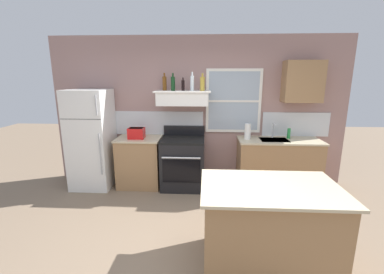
{
  "coord_description": "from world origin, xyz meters",
  "views": [
    {
      "loc": [
        0.16,
        -2.55,
        1.99
      ],
      "look_at": [
        -0.05,
        1.2,
        1.1
      ],
      "focal_mm": 24.05,
      "sensor_mm": 36.0,
      "label": 1
    }
  ],
  "objects_px": {
    "kitchen_island": "(268,226)",
    "stove_range": "(183,163)",
    "bottle_champagne_gold_foil": "(202,84)",
    "dish_soap_bottle": "(289,133)",
    "refrigerator": "(92,139)",
    "paper_towel_roll": "(248,132)",
    "bottle_amber_wine": "(165,83)",
    "bottle_dark_green_wine": "(173,83)",
    "bottle_clear_tall": "(192,83)",
    "toaster": "(136,133)",
    "bottle_balsamic_dark": "(183,85)"
  },
  "relations": [
    {
      "from": "bottle_amber_wine",
      "to": "dish_soap_bottle",
      "type": "distance_m",
      "value": 2.37
    },
    {
      "from": "refrigerator",
      "to": "dish_soap_bottle",
      "type": "height_order",
      "value": "refrigerator"
    },
    {
      "from": "bottle_champagne_gold_foil",
      "to": "refrigerator",
      "type": "bearing_deg",
      "value": -177.84
    },
    {
      "from": "stove_range",
      "to": "bottle_amber_wine",
      "type": "distance_m",
      "value": 1.45
    },
    {
      "from": "stove_range",
      "to": "paper_towel_roll",
      "type": "xyz_separation_m",
      "value": [
        1.14,
        0.04,
        0.58
      ]
    },
    {
      "from": "stove_range",
      "to": "bottle_clear_tall",
      "type": "xyz_separation_m",
      "value": [
        0.16,
        0.04,
        1.41
      ]
    },
    {
      "from": "paper_towel_roll",
      "to": "dish_soap_bottle",
      "type": "xyz_separation_m",
      "value": [
        0.74,
        0.1,
        -0.04
      ]
    },
    {
      "from": "refrigerator",
      "to": "bottle_champagne_gold_foil",
      "type": "relative_size",
      "value": 6.04
    },
    {
      "from": "kitchen_island",
      "to": "bottle_balsamic_dark",
      "type": "bearing_deg",
      "value": 117.0
    },
    {
      "from": "bottle_amber_wine",
      "to": "kitchen_island",
      "type": "bearing_deg",
      "value": -56.68
    },
    {
      "from": "refrigerator",
      "to": "paper_towel_roll",
      "type": "distance_m",
      "value": 2.79
    },
    {
      "from": "bottle_amber_wine",
      "to": "bottle_dark_green_wine",
      "type": "distance_m",
      "value": 0.18
    },
    {
      "from": "kitchen_island",
      "to": "stove_range",
      "type": "bearing_deg",
      "value": 118.47
    },
    {
      "from": "bottle_balsamic_dark",
      "to": "bottle_champagne_gold_foil",
      "type": "distance_m",
      "value": 0.35
    },
    {
      "from": "toaster",
      "to": "paper_towel_roll",
      "type": "distance_m",
      "value": 1.96
    },
    {
      "from": "stove_range",
      "to": "kitchen_island",
      "type": "relative_size",
      "value": 0.78
    },
    {
      "from": "bottle_dark_green_wine",
      "to": "bottle_champagne_gold_foil",
      "type": "relative_size",
      "value": 1.02
    },
    {
      "from": "toaster",
      "to": "stove_range",
      "type": "relative_size",
      "value": 0.27
    },
    {
      "from": "bottle_clear_tall",
      "to": "paper_towel_roll",
      "type": "xyz_separation_m",
      "value": [
        0.98,
        -0.0,
        -0.83
      ]
    },
    {
      "from": "refrigerator",
      "to": "paper_towel_roll",
      "type": "bearing_deg",
      "value": 1.24
    },
    {
      "from": "stove_range",
      "to": "bottle_dark_green_wine",
      "type": "height_order",
      "value": "bottle_dark_green_wine"
    },
    {
      "from": "toaster",
      "to": "kitchen_island",
      "type": "bearing_deg",
      "value": -45.81
    },
    {
      "from": "kitchen_island",
      "to": "bottle_clear_tall",
      "type": "bearing_deg",
      "value": 114.22
    },
    {
      "from": "refrigerator",
      "to": "bottle_clear_tall",
      "type": "height_order",
      "value": "bottle_clear_tall"
    },
    {
      "from": "paper_towel_roll",
      "to": "toaster",
      "type": "bearing_deg",
      "value": -178.24
    },
    {
      "from": "refrigerator",
      "to": "bottle_champagne_gold_foil",
      "type": "xyz_separation_m",
      "value": [
        1.99,
        0.07,
        0.98
      ]
    },
    {
      "from": "toaster",
      "to": "bottle_amber_wine",
      "type": "distance_m",
      "value": 1.01
    },
    {
      "from": "dish_soap_bottle",
      "to": "kitchen_island",
      "type": "relative_size",
      "value": 0.13
    },
    {
      "from": "stove_range",
      "to": "bottle_amber_wine",
      "type": "bearing_deg",
      "value": 154.73
    },
    {
      "from": "bottle_clear_tall",
      "to": "paper_towel_roll",
      "type": "relative_size",
      "value": 1.17
    },
    {
      "from": "bottle_amber_wine",
      "to": "kitchen_island",
      "type": "height_order",
      "value": "bottle_amber_wine"
    },
    {
      "from": "bottle_dark_green_wine",
      "to": "dish_soap_bottle",
      "type": "xyz_separation_m",
      "value": [
        2.05,
        0.07,
        -0.87
      ]
    },
    {
      "from": "bottle_dark_green_wine",
      "to": "dish_soap_bottle",
      "type": "distance_m",
      "value": 2.23
    },
    {
      "from": "refrigerator",
      "to": "stove_range",
      "type": "xyz_separation_m",
      "value": [
        1.65,
        0.02,
        -0.42
      ]
    },
    {
      "from": "stove_range",
      "to": "bottle_dark_green_wine",
      "type": "xyz_separation_m",
      "value": [
        -0.17,
        0.07,
        1.41
      ]
    },
    {
      "from": "bottle_balsamic_dark",
      "to": "bottle_amber_wine",
      "type": "bearing_deg",
      "value": 175.09
    },
    {
      "from": "bottle_dark_green_wine",
      "to": "paper_towel_roll",
      "type": "relative_size",
      "value": 1.11
    },
    {
      "from": "bottle_champagne_gold_foil",
      "to": "dish_soap_bottle",
      "type": "bearing_deg",
      "value": 3.17
    },
    {
      "from": "dish_soap_bottle",
      "to": "kitchen_island",
      "type": "bearing_deg",
      "value": -111.08
    },
    {
      "from": "refrigerator",
      "to": "paper_towel_roll",
      "type": "height_order",
      "value": "refrigerator"
    },
    {
      "from": "refrigerator",
      "to": "kitchen_island",
      "type": "relative_size",
      "value": 1.26
    },
    {
      "from": "bottle_dark_green_wine",
      "to": "bottle_clear_tall",
      "type": "bearing_deg",
      "value": -4.31
    },
    {
      "from": "bottle_amber_wine",
      "to": "bottle_clear_tall",
      "type": "xyz_separation_m",
      "value": [
        0.49,
        -0.11,
        0.01
      ]
    },
    {
      "from": "bottle_amber_wine",
      "to": "bottle_dark_green_wine",
      "type": "xyz_separation_m",
      "value": [
        0.16,
        -0.09,
        -0.0
      ]
    },
    {
      "from": "paper_towel_roll",
      "to": "kitchen_island",
      "type": "bearing_deg",
      "value": -92.01
    },
    {
      "from": "stove_range",
      "to": "bottle_amber_wine",
      "type": "height_order",
      "value": "bottle_amber_wine"
    },
    {
      "from": "refrigerator",
      "to": "bottle_champagne_gold_foil",
      "type": "height_order",
      "value": "bottle_champagne_gold_foil"
    },
    {
      "from": "bottle_champagne_gold_foil",
      "to": "paper_towel_roll",
      "type": "relative_size",
      "value": 1.08
    },
    {
      "from": "stove_range",
      "to": "bottle_balsamic_dark",
      "type": "distance_m",
      "value": 1.38
    },
    {
      "from": "bottle_amber_wine",
      "to": "refrigerator",
      "type": "bearing_deg",
      "value": -172.33
    }
  ]
}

